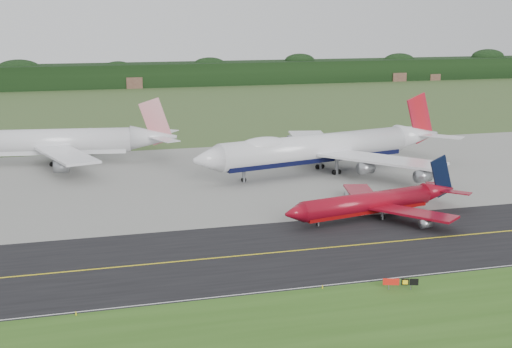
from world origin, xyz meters
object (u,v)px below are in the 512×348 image
object	(u,v)px
jet_star_tail	(54,142)
jet_red_737	(376,202)
taxiway_sign	(400,282)
jet_ba_747	(323,148)

from	to	relation	value
jet_star_tail	jet_red_737	bearing A→B (deg)	-49.33
jet_star_tail	taxiway_sign	bearing A→B (deg)	-65.84
jet_ba_747	taxiway_sign	bearing A→B (deg)	-102.80
jet_ba_747	jet_star_tail	world-z (taller)	jet_ba_747
jet_red_737	jet_star_tail	size ratio (longest dim) A/B	0.61
jet_star_tail	taxiway_sign	world-z (taller)	jet_star_tail
jet_red_737	jet_star_tail	distance (m)	88.87
jet_ba_747	jet_red_737	world-z (taller)	jet_ba_747
jet_star_tail	taxiway_sign	size ratio (longest dim) A/B	13.33
jet_red_737	taxiway_sign	distance (m)	36.58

